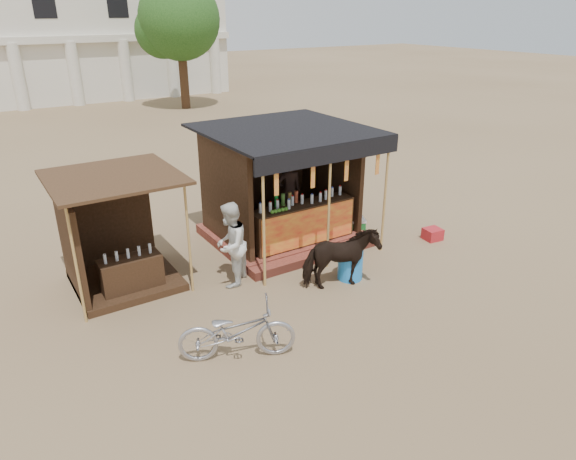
% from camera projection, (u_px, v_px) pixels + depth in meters
% --- Properties ---
extents(ground, '(120.00, 120.00, 0.00)m').
position_uv_depth(ground, '(333.00, 311.00, 9.76)').
color(ground, '#846B4C').
rests_on(ground, ground).
extents(main_stall, '(3.60, 3.61, 2.78)m').
position_uv_depth(main_stall, '(284.00, 200.00, 12.46)').
color(main_stall, brown).
rests_on(main_stall, ground).
extents(secondary_stall, '(2.40, 2.40, 2.38)m').
position_uv_depth(secondary_stall, '(113.00, 248.00, 10.37)').
color(secondary_stall, '#3B2215').
rests_on(secondary_stall, ground).
extents(cow, '(1.64, 1.04, 1.28)m').
position_uv_depth(cow, '(340.00, 259.00, 10.36)').
color(cow, black).
rests_on(cow, ground).
extents(motorbike, '(2.01, 1.39, 1.00)m').
position_uv_depth(motorbike, '(237.00, 331.00, 8.28)').
color(motorbike, '#9D9DA5').
rests_on(motorbike, ground).
extents(bystander, '(1.09, 1.09, 1.78)m').
position_uv_depth(bystander, '(230.00, 245.00, 10.40)').
color(bystander, silver).
rests_on(bystander, ground).
extents(blue_barrel, '(0.61, 0.61, 0.70)m').
position_uv_depth(blue_barrel, '(350.00, 263.00, 10.82)').
color(blue_barrel, '#1D7DDB').
rests_on(blue_barrel, ground).
extents(red_crate, '(0.46, 0.42, 0.28)m').
position_uv_depth(red_crate, '(433.00, 234.00, 12.75)').
color(red_crate, '#A91C22').
rests_on(red_crate, ground).
extents(cooler, '(0.77, 0.67, 0.46)m').
position_uv_depth(cooler, '(351.00, 227.00, 12.94)').
color(cooler, '#176B29').
rests_on(cooler, ground).
extents(background_building, '(26.00, 7.45, 8.18)m').
position_uv_depth(background_building, '(3.00, 33.00, 30.38)').
color(background_building, silver).
rests_on(background_building, ground).
extents(tree, '(4.50, 4.40, 7.00)m').
position_uv_depth(tree, '(175.00, 22.00, 27.94)').
color(tree, '#382314').
rests_on(tree, ground).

